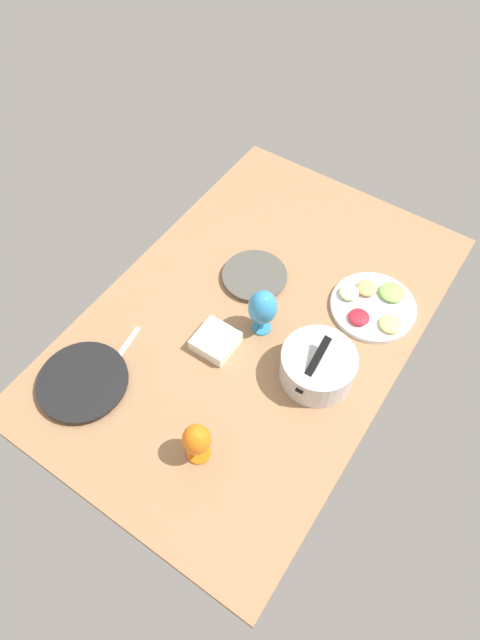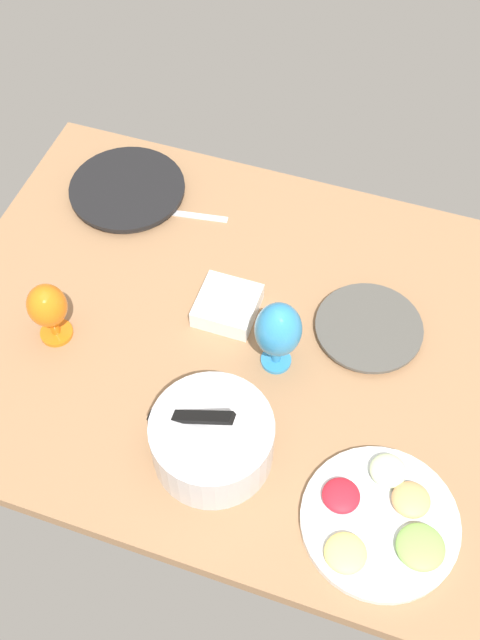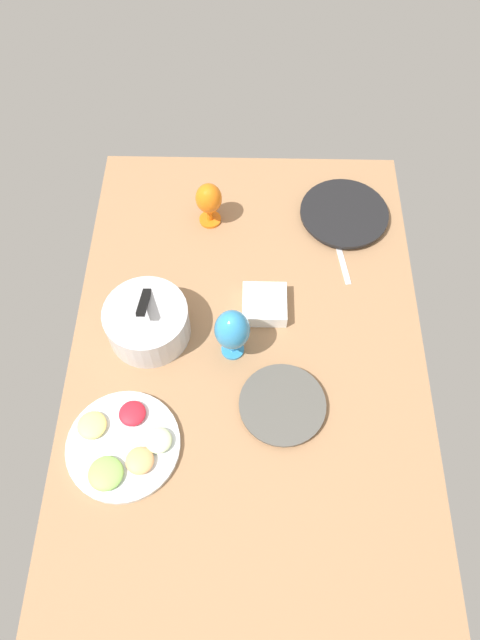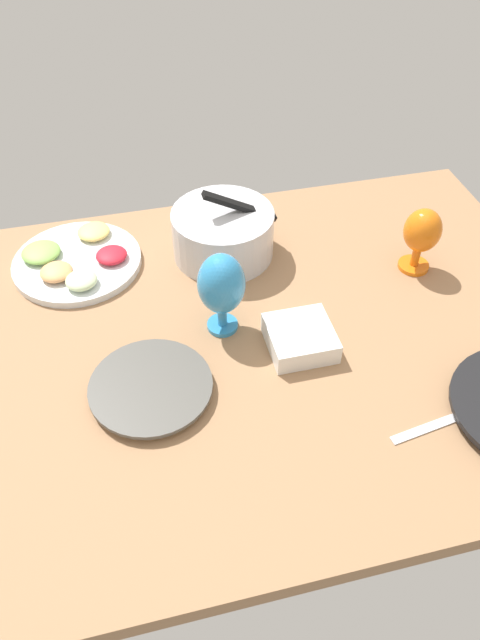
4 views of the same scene
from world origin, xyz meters
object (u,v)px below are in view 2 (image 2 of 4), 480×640
dinner_plate_left (369,329)px  hurricane_glass_orange (48,308)px  dinner_plate_right (127,190)px  fruit_platter (382,520)px  hurricane_glass_blue (278,331)px  mixing_bowl (212,439)px  square_bowl_white (227,305)px

dinner_plate_left → hurricane_glass_orange: (66.08, 23.07, 8.88)cm
dinner_plate_right → fruit_platter: 103.20cm
fruit_platter → hurricane_glass_blue: bearing=-43.5°
fruit_platter → mixing_bowl: bearing=-5.4°
hurricane_glass_orange → square_bowl_white: hurricane_glass_orange is taller
dinner_plate_left → fruit_platter: bearing=106.3°
mixing_bowl → hurricane_glass_orange: (43.09, -15.99, 3.71)cm
dinner_plate_left → square_bowl_white: size_ratio=1.81×
fruit_platter → square_bowl_white: (44.18, -37.48, 1.11)cm
hurricane_glass_blue → hurricane_glass_orange: hurricane_glass_blue is taller
hurricane_glass_orange → square_bowl_white: size_ratio=1.21×
dinner_plate_left → dinner_plate_right: bearing=-17.8°
dinner_plate_right → mixing_bowl: 76.13cm
square_bowl_white → mixing_bowl: bearing=104.5°
dinner_plate_right → square_bowl_white: 45.34cm
mixing_bowl → hurricane_glass_blue: bearing=-102.9°
dinner_plate_left → dinner_plate_right: (68.34, -21.89, 0.29)cm
dinner_plate_left → square_bowl_white: bearing=8.8°
mixing_bowl → square_bowl_white: (8.82, -34.12, -3.68)cm
fruit_platter → square_bowl_white: size_ratio=2.29×
mixing_bowl → hurricane_glass_blue: (-5.67, -24.85, 5.57)cm
dinner_plate_right → fruit_platter: (-80.71, 64.31, 0.09)cm
dinner_plate_right → hurricane_glass_orange: size_ratio=1.83×
mixing_bowl → hurricane_glass_blue: size_ratio=1.31×
mixing_bowl → hurricane_glass_orange: mixing_bowl is taller
fruit_platter → hurricane_glass_orange: bearing=-13.9°
mixing_bowl → hurricane_glass_blue: hurricane_glass_blue is taller
mixing_bowl → square_bowl_white: 35.44cm
hurricane_glass_blue → square_bowl_white: bearing=-32.6°
dinner_plate_right → hurricane_glass_blue: (-51.03, 36.10, 10.44)cm
mixing_bowl → fruit_platter: size_ratio=0.83×
dinner_plate_right → hurricane_glass_orange: hurricane_glass_orange is taller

